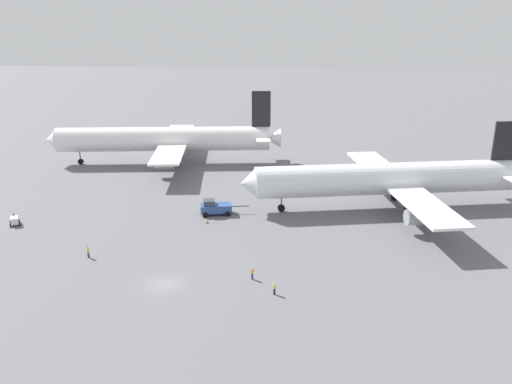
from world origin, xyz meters
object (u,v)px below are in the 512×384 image
(airliner_at_gate_left, at_px, (165,139))
(airliner_being_pushed, at_px, (387,179))
(ground_crew_ramp_agent_by_cones, at_px, (274,288))
(ground_crew_marshaller_foreground, at_px, (252,273))
(gse_gpu_cart_small, at_px, (15,221))
(traffic_cone_wingtip_port, at_px, (207,222))
(pushback_tug, at_px, (215,207))
(ground_crew_wing_walker_right, at_px, (88,252))

(airliner_at_gate_left, bearing_deg, airliner_being_pushed, -27.25)
(ground_crew_ramp_agent_by_cones, distance_m, ground_crew_marshaller_foreground, 4.90)
(gse_gpu_cart_small, bearing_deg, traffic_cone_wingtip_port, 7.97)
(ground_crew_marshaller_foreground, relative_size, traffic_cone_wingtip_port, 2.80)
(airliner_at_gate_left, height_order, gse_gpu_cart_small, airliner_at_gate_left)
(airliner_being_pushed, relative_size, ground_crew_marshaller_foreground, 31.43)
(gse_gpu_cart_small, height_order, traffic_cone_wingtip_port, gse_gpu_cart_small)
(airliner_being_pushed, height_order, ground_crew_marshaller_foreground, airliner_being_pushed)
(traffic_cone_wingtip_port, bearing_deg, pushback_tug, 82.66)
(airliner_at_gate_left, relative_size, airliner_being_pushed, 1.05)
(airliner_at_gate_left, relative_size, ground_crew_wing_walker_right, 31.46)
(airliner_at_gate_left, distance_m, gse_gpu_cart_small, 43.81)
(ground_crew_ramp_agent_by_cones, xyz_separation_m, traffic_cone_wingtip_port, (-13.32, 22.54, -0.59))
(airliner_being_pushed, distance_m, ground_crew_marshaller_foreground, 37.23)
(pushback_tug, distance_m, gse_gpu_cart_small, 33.88)
(airliner_at_gate_left, height_order, ground_crew_wing_walker_right, airliner_at_gate_left)
(ground_crew_ramp_agent_by_cones, xyz_separation_m, ground_crew_marshaller_foreground, (-3.28, 3.64, 0.00))
(airliner_being_pushed, distance_m, traffic_cone_wingtip_port, 33.53)
(pushback_tug, xyz_separation_m, ground_crew_wing_walker_right, (-15.10, -19.45, -0.37))
(airliner_being_pushed, bearing_deg, ground_crew_wing_walker_right, -149.79)
(airliner_being_pushed, relative_size, traffic_cone_wingtip_port, 87.84)
(gse_gpu_cart_small, height_order, ground_crew_marshaller_foreground, gse_gpu_cart_small)
(airliner_being_pushed, bearing_deg, gse_gpu_cart_small, -165.81)
(ground_crew_wing_walker_right, distance_m, traffic_cone_wingtip_port, 20.95)
(ground_crew_wing_walker_right, height_order, ground_crew_marshaller_foreground, ground_crew_wing_walker_right)
(airliner_being_pushed, height_order, ground_crew_ramp_agent_by_cones, airliner_being_pushed)
(pushback_tug, xyz_separation_m, gse_gpu_cart_small, (-32.69, -8.87, -0.50))
(ground_crew_wing_walker_right, height_order, traffic_cone_wingtip_port, ground_crew_wing_walker_right)
(ground_crew_wing_walker_right, xyz_separation_m, traffic_cone_wingtip_port, (14.53, 15.07, -0.64))
(airliner_at_gate_left, xyz_separation_m, ground_crew_marshaller_foreground, (27.48, -55.37, -4.98))
(pushback_tug, relative_size, ground_crew_wing_walker_right, 4.97)
(gse_gpu_cart_small, relative_size, ground_crew_marshaller_foreground, 1.57)
(airliner_being_pushed, xyz_separation_m, traffic_cone_wingtip_port, (-31.08, -11.49, -5.15))
(ground_crew_wing_walker_right, relative_size, ground_crew_marshaller_foreground, 1.05)
(airliner_being_pushed, height_order, ground_crew_wing_walker_right, airliner_being_pushed)
(ground_crew_marshaller_foreground, bearing_deg, gse_gpu_cart_small, 161.15)
(airliner_being_pushed, xyz_separation_m, ground_crew_wing_walker_right, (-45.62, -26.56, -4.51))
(airliner_at_gate_left, xyz_separation_m, pushback_tug, (17.99, -32.09, -4.56))
(airliner_at_gate_left, bearing_deg, ground_crew_marshaller_foreground, -63.60)
(ground_crew_marshaller_foreground, bearing_deg, pushback_tug, 112.17)
(gse_gpu_cart_small, bearing_deg, ground_crew_marshaller_foreground, -18.85)
(airliner_at_gate_left, xyz_separation_m, ground_crew_wing_walker_right, (2.90, -51.54, -4.93))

